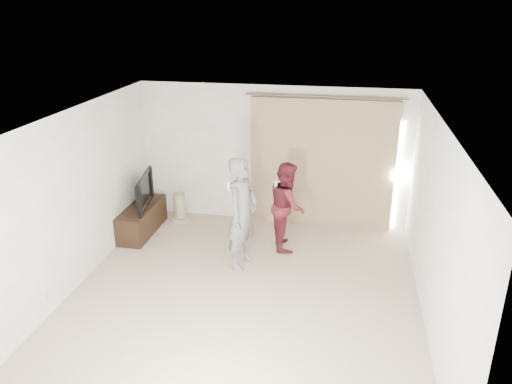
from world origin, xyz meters
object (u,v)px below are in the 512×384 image
tv_console (142,219)px  person_man (242,214)px  tv (139,191)px  person_woman (287,205)px

tv_console → person_man: (2.07, -0.84, 0.65)m
tv → person_woman: 2.67m
tv_console → person_woman: bearing=-1.0°
tv → person_woman: (2.67, -0.05, -0.05)m
tv_console → tv: 0.56m
person_man → tv_console: bearing=158.0°
tv → person_woman: bearing=-101.2°
person_man → person_woman: size_ratio=1.19×
tv_console → person_woman: person_woman is taller
person_woman → tv: bearing=179.0°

